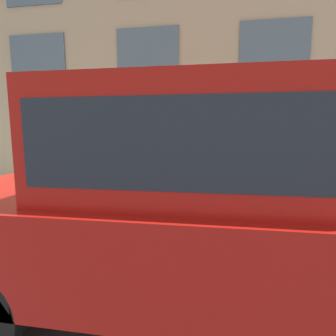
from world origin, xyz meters
name	(u,v)px	position (x,y,z in m)	size (l,w,h in m)	color
ground_plane	(113,231)	(0.00, 0.00, 0.00)	(80.00, 80.00, 0.00)	#47474C
sidewalk	(135,205)	(1.25, 0.00, 0.07)	(2.49, 60.00, 0.15)	#B2ADA3
fire_hydrant	(153,189)	(0.56, -0.52, 0.58)	(0.31, 0.43, 0.83)	red
person	(182,153)	(1.09, -0.97, 1.14)	(0.40, 0.26, 1.66)	#998466
parked_car_red_near	(192,190)	(-1.38, -1.32, 1.01)	(2.08, 4.41, 1.89)	black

